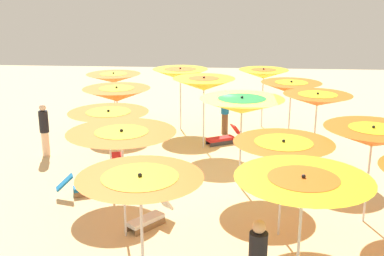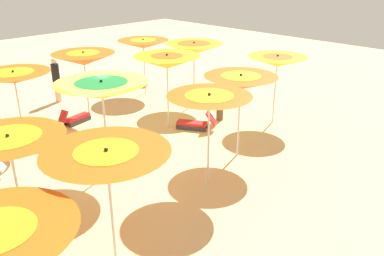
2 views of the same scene
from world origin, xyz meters
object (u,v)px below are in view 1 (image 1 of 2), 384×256
at_px(beach_umbrella_8, 204,84).
at_px(beach_umbrella_9, 180,74).
at_px(beach_umbrella_14, 114,78).
at_px(beach_umbrella_12, 109,118).
at_px(beach_umbrella_3, 291,88).
at_px(beach_umbrella_7, 242,106).
at_px(lounger_0, 223,138).
at_px(beach_umbrella_2, 317,100).
at_px(beach_umbrella_5, 303,186).
at_px(lounger_1, 116,160).
at_px(lounger_2, 86,187).
at_px(beachgoer_1, 44,129).
at_px(beach_umbrella_1, 372,137).
at_px(beach_ball, 102,123).
at_px(lounger_3, 149,217).
at_px(beach_umbrella_13, 117,94).
at_px(beach_umbrella_10, 140,188).
at_px(beach_umbrella_6, 283,150).
at_px(beach_umbrella_11, 122,139).
at_px(beachgoer_0, 225,111).
at_px(beach_umbrella_4, 264,74).

bearing_deg(beach_umbrella_8, beach_umbrella_9, 114.29).
bearing_deg(beach_umbrella_14, beach_umbrella_12, -77.45).
height_order(beach_umbrella_3, beach_umbrella_7, beach_umbrella_7).
height_order(beach_umbrella_12, lounger_0, beach_umbrella_12).
distance_m(beach_umbrella_2, beach_umbrella_5, 6.57).
bearing_deg(beach_umbrella_9, lounger_1, -110.48).
bearing_deg(beach_umbrella_2, lounger_2, -159.94).
height_order(beach_umbrella_7, beachgoer_1, beach_umbrella_7).
bearing_deg(beach_umbrella_7, beach_umbrella_1, -32.90).
bearing_deg(lounger_2, beach_umbrella_5, -63.04).
bearing_deg(beach_ball, lounger_3, -67.92).
height_order(beach_umbrella_3, lounger_3, beach_umbrella_3).
bearing_deg(beach_umbrella_5, beach_umbrella_9, 106.34).
distance_m(beach_umbrella_1, beach_umbrella_14, 10.31).
distance_m(beach_umbrella_1, beach_umbrella_5, 3.75).
relative_size(beach_umbrella_9, beach_umbrella_14, 1.07).
xyz_separation_m(beach_umbrella_9, beachgoer_1, (-4.09, -3.45, -1.27)).
bearing_deg(beach_umbrella_7, beach_umbrella_13, 154.22).
distance_m(beach_umbrella_10, beach_umbrella_12, 5.09).
height_order(beach_umbrella_1, beach_umbrella_10, beach_umbrella_10).
bearing_deg(beach_umbrella_12, lounger_0, 57.00).
relative_size(beach_umbrella_6, beach_ball, 8.21).
relative_size(beach_umbrella_13, lounger_1, 1.98).
height_order(beach_umbrella_10, beach_umbrella_11, beach_umbrella_10).
bearing_deg(beach_umbrella_9, beachgoer_0, -15.89).
distance_m(beach_umbrella_1, beach_umbrella_11, 5.54).
relative_size(beach_umbrella_11, beach_umbrella_12, 1.07).
distance_m(beach_umbrella_4, beach_umbrella_10, 11.86).
bearing_deg(beach_umbrella_11, lounger_1, 106.09).
xyz_separation_m(beach_umbrella_8, beach_umbrella_14, (-3.53, 1.93, -0.19)).
height_order(beach_umbrella_13, lounger_1, beach_umbrella_13).
distance_m(beach_umbrella_7, beachgoer_1, 6.76).
relative_size(beach_umbrella_10, beachgoer_0, 1.48).
bearing_deg(lounger_0, beach_ball, -51.16).
bearing_deg(beach_umbrella_10, lounger_1, 107.18).
bearing_deg(beach_umbrella_5, beach_umbrella_12, 134.68).
height_order(lounger_3, beachgoer_1, beachgoer_1).
xyz_separation_m(beach_umbrella_2, lounger_1, (-5.99, -0.13, -1.98)).
distance_m(lounger_0, beachgoer_1, 6.08).
relative_size(beach_umbrella_6, beach_umbrella_11, 0.90).
bearing_deg(beach_umbrella_14, beach_umbrella_13, -74.57).
relative_size(beach_umbrella_4, beach_umbrella_14, 1.03).
distance_m(beach_umbrella_9, beach_umbrella_12, 6.28).
bearing_deg(beach_umbrella_8, beach_umbrella_1, -51.28).
relative_size(beach_umbrella_4, beach_umbrella_13, 0.98).
height_order(beach_umbrella_9, beach_umbrella_10, beach_umbrella_10).
bearing_deg(beach_umbrella_14, beach_umbrella_10, -74.08).
distance_m(beach_umbrella_7, beach_umbrella_12, 3.49).
xyz_separation_m(beach_umbrella_10, lounger_0, (1.17, 9.25, -2.05)).
relative_size(beach_umbrella_3, beach_umbrella_7, 0.94).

